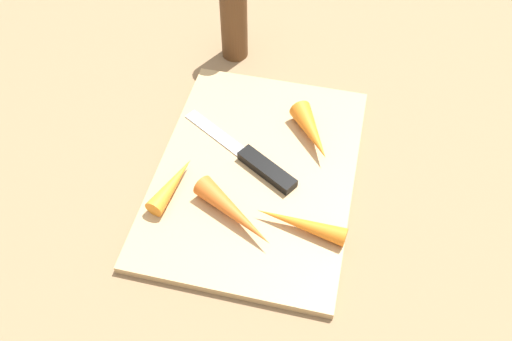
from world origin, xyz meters
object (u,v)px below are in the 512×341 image
at_px(cutting_board, 256,173).
at_px(carrot_long, 300,224).
at_px(carrot_short, 312,132).
at_px(pepper_grinder, 234,18).
at_px(knife, 260,164).
at_px(carrot_longest, 235,213).
at_px(carrot_shortest, 173,184).

relative_size(cutting_board, carrot_long, 3.16).
xyz_separation_m(carrot_short, pepper_grinder, (0.17, 0.15, 0.04)).
height_order(knife, pepper_grinder, pepper_grinder).
relative_size(cutting_board, carrot_longest, 2.95).
relative_size(knife, carrot_longest, 1.49).
height_order(carrot_short, carrot_long, carrot_short).
xyz_separation_m(cutting_board, carrot_shortest, (-0.05, 0.10, 0.02)).
bearing_deg(pepper_grinder, carrot_short, -137.76).
relative_size(carrot_short, carrot_longest, 0.78).
distance_m(carrot_shortest, carrot_longest, 0.09).
distance_m(carrot_longest, pepper_grinder, 0.34).
distance_m(carrot_short, carrot_shortest, 0.20).
bearing_deg(carrot_short, carrot_long, -27.23).
bearing_deg(knife, carrot_short, -102.41).
bearing_deg(knife, cutting_board, 96.52).
bearing_deg(knife, carrot_shortest, 62.88).
bearing_deg(cutting_board, carrot_short, -42.00).
height_order(knife, carrot_short, carrot_short).
bearing_deg(pepper_grinder, knife, -157.98).
bearing_deg(knife, pepper_grinder, -36.78).
bearing_deg(pepper_grinder, carrot_longest, -165.62).
bearing_deg(cutting_board, carrot_long, -136.42).
bearing_deg(carrot_longest, knife, 115.18).
distance_m(cutting_board, carrot_short, 0.10).
xyz_separation_m(knife, carrot_long, (-0.08, -0.07, 0.01)).
distance_m(knife, carrot_long, 0.11).
relative_size(carrot_long, pepper_grinder, 0.82).
bearing_deg(carrot_short, carrot_longest, -56.15).
height_order(cutting_board, carrot_long, carrot_long).
distance_m(knife, pepper_grinder, 0.26).
distance_m(knife, carrot_short, 0.09).
bearing_deg(carrot_shortest, pepper_grinder, 12.17).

